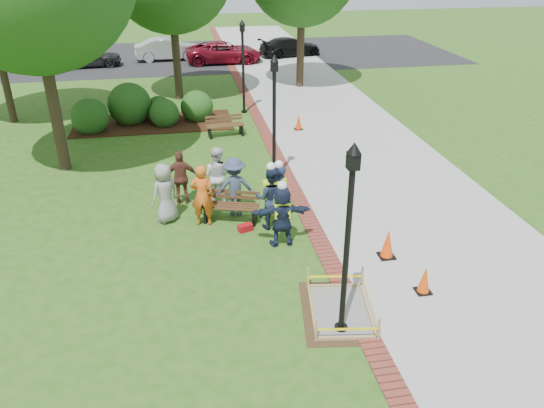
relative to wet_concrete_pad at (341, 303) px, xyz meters
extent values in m
plane|color=#285116|center=(-1.41, 2.41, -0.23)|extent=(100.00, 100.00, 0.00)
cube|color=#9E9E99|center=(3.59, 12.41, -0.22)|extent=(6.00, 60.00, 0.02)
cube|color=maroon|center=(0.34, 12.41, -0.22)|extent=(0.50, 60.00, 0.03)
cube|color=#381E0F|center=(-4.41, 14.41, -0.21)|extent=(7.00, 3.00, 0.05)
cube|color=black|center=(-1.41, 29.41, -0.23)|extent=(36.00, 12.00, 0.01)
cube|color=#47331E|center=(0.00, 0.00, -0.23)|extent=(2.02, 2.52, 0.01)
cube|color=gray|center=(0.00, 0.00, -0.21)|extent=(1.45, 1.96, 0.04)
cube|color=tan|center=(0.00, 0.00, -0.19)|extent=(1.59, 2.09, 0.08)
cube|color=tan|center=(0.00, 0.00, 0.04)|extent=(1.62, 2.13, 0.55)
cube|color=yellow|center=(0.00, 0.00, 0.07)|extent=(1.56, 2.07, 0.06)
cube|color=#4E3A1A|center=(-1.96, 4.66, 0.27)|extent=(1.72, 0.96, 0.04)
cube|color=#4E3A1A|center=(-1.88, 4.91, 0.53)|extent=(1.59, 0.54, 0.26)
cube|color=black|center=(-1.96, 4.66, 0.01)|extent=(1.59, 0.97, 0.48)
cube|color=brown|center=(-1.37, 12.19, 0.25)|extent=(1.62, 0.65, 0.04)
cube|color=brown|center=(-1.40, 12.44, 0.49)|extent=(1.57, 0.23, 0.25)
cube|color=black|center=(-1.37, 12.19, 0.00)|extent=(1.48, 0.69, 0.46)
cube|color=black|center=(2.14, 0.36, -0.21)|extent=(0.36, 0.36, 0.05)
cone|color=#E94907|center=(2.14, 0.36, 0.15)|extent=(0.29, 0.29, 0.67)
cube|color=black|center=(1.85, 1.98, -0.21)|extent=(0.42, 0.42, 0.06)
cone|color=#FF4408|center=(1.85, 1.98, 0.21)|extent=(0.33, 0.33, 0.77)
cube|color=black|center=(1.84, 12.46, -0.21)|extent=(0.35, 0.35, 0.05)
cone|color=#F03907|center=(1.84, 12.46, 0.13)|extent=(0.28, 0.28, 0.64)
cube|color=#9F0C15|center=(-1.62, 4.02, -0.13)|extent=(0.45, 0.35, 0.20)
cylinder|color=black|center=(-0.16, -0.59, 1.67)|extent=(0.12, 0.12, 3.80)
cube|color=black|center=(-0.16, -0.59, 3.67)|extent=(0.22, 0.22, 0.32)
cone|color=black|center=(-0.16, -0.59, 3.92)|extent=(0.28, 0.28, 0.22)
cylinder|color=black|center=(-0.16, -0.59, -0.18)|extent=(0.28, 0.28, 0.10)
cylinder|color=black|center=(-0.16, 7.41, 1.67)|extent=(0.12, 0.12, 3.80)
cube|color=black|center=(-0.16, 7.41, 3.67)|extent=(0.22, 0.22, 0.32)
cone|color=black|center=(-0.16, 7.41, 3.92)|extent=(0.28, 0.28, 0.22)
cylinder|color=black|center=(-0.16, 7.41, -0.18)|extent=(0.28, 0.28, 0.10)
cylinder|color=black|center=(-0.16, 15.41, 1.67)|extent=(0.12, 0.12, 3.80)
cube|color=black|center=(-0.16, 15.41, 3.67)|extent=(0.22, 0.22, 0.32)
cone|color=black|center=(-0.16, 15.41, 3.92)|extent=(0.28, 0.28, 0.22)
cylinder|color=black|center=(-0.16, 15.41, -0.18)|extent=(0.28, 0.28, 0.10)
cylinder|color=#3D2D1E|center=(-7.44, 9.69, 2.54)|extent=(0.40, 0.40, 5.56)
cylinder|color=#3D2D1E|center=(-3.16, 18.41, 2.35)|extent=(0.39, 0.39, 5.16)
cylinder|color=#3D2D1E|center=(3.56, 19.80, 2.29)|extent=(0.41, 0.41, 5.05)
cylinder|color=#3D2D1E|center=(-10.67, 15.83, 2.14)|extent=(0.32, 0.32, 4.76)
sphere|color=#1C4012|center=(-6.99, 13.72, -0.23)|extent=(1.59, 1.59, 1.59)
sphere|color=#1C4012|center=(-5.39, 14.79, -0.23)|extent=(1.94, 1.94, 1.94)
sphere|color=#1C4012|center=(-3.89, 14.07, -0.23)|extent=(1.30, 1.30, 1.30)
sphere|color=#1C4012|center=(-2.42, 14.62, -0.23)|extent=(1.47, 1.47, 1.47)
sphere|color=#1C4012|center=(-4.13, 15.16, -0.23)|extent=(1.14, 1.14, 1.14)
imported|color=gray|center=(-3.81, 5.04, 0.66)|extent=(0.68, 0.65, 1.80)
imported|color=#DF5A1A|center=(-2.76, 4.63, 0.69)|extent=(0.65, 0.48, 1.86)
imported|color=silver|center=(-2.22, 6.01, 0.69)|extent=(0.70, 0.62, 1.85)
imported|color=brown|center=(-3.31, 6.11, 0.64)|extent=(0.57, 0.38, 1.75)
imported|color=#343D5C|center=(-1.78, 5.07, 0.68)|extent=(0.59, 0.38, 1.83)
imported|color=#182840|center=(-0.73, 3.12, 0.63)|extent=(0.56, 0.36, 1.74)
cube|color=#C9EC13|center=(-0.73, 3.12, 0.88)|extent=(0.42, 0.26, 0.52)
sphere|color=white|center=(-0.73, 3.12, 1.53)|extent=(0.25, 0.25, 0.25)
imported|color=#171C3D|center=(-0.58, 4.41, 0.66)|extent=(0.64, 0.68, 1.79)
cube|color=#C9EC13|center=(-0.58, 4.41, 0.91)|extent=(0.42, 0.26, 0.52)
sphere|color=white|center=(-0.58, 4.41, 1.58)|extent=(0.25, 0.25, 0.25)
imported|color=#1C2C4B|center=(-0.85, 4.12, 0.70)|extent=(0.67, 0.51, 1.86)
cube|color=#C9EC13|center=(-0.85, 4.12, 0.96)|extent=(0.42, 0.26, 0.52)
sphere|color=white|center=(-0.85, 4.12, 1.65)|extent=(0.25, 0.25, 0.25)
imported|color=#242426|center=(-8.74, 27.06, -0.23)|extent=(2.42, 4.80, 1.51)
imported|color=silver|center=(-3.66, 28.37, -0.23)|extent=(2.44, 5.01, 1.59)
imported|color=maroon|center=(-0.02, 26.79, -0.23)|extent=(2.03, 4.64, 1.51)
imported|color=black|center=(4.77, 28.22, -0.23)|extent=(2.71, 4.53, 1.38)
camera|label=1|loc=(-3.18, -9.11, 7.29)|focal=35.00mm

